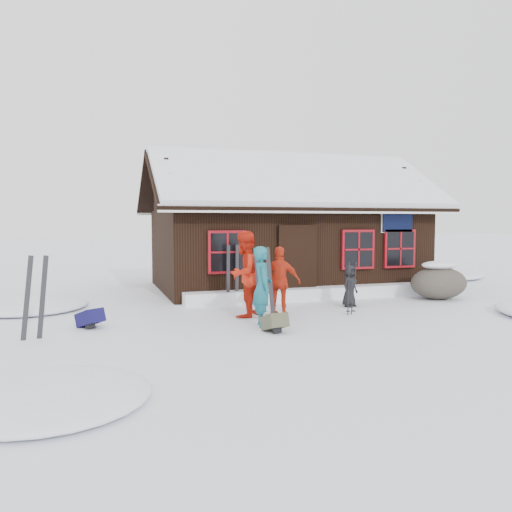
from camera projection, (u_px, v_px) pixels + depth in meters
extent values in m
plane|color=white|center=(302.00, 317.00, 11.29)|extent=(120.00, 120.00, 0.00)
cube|color=black|center=(284.00, 249.00, 16.41)|extent=(8.00, 5.00, 2.50)
cube|color=black|center=(302.00, 181.00, 14.87)|extent=(8.90, 3.14, 1.88)
cube|color=black|center=(269.00, 188.00, 17.66)|extent=(8.90, 3.14, 1.88)
cube|color=white|center=(302.00, 177.00, 14.86)|extent=(8.72, 3.07, 1.86)
cube|color=white|center=(269.00, 184.00, 17.65)|extent=(8.72, 3.07, 1.86)
cube|color=white|center=(284.00, 158.00, 16.20)|extent=(8.81, 0.22, 0.14)
cube|color=silver|center=(323.00, 210.00, 13.53)|extent=(8.90, 0.10, 0.20)
cube|color=black|center=(297.00, 263.00, 13.82)|extent=(1.00, 0.10, 2.00)
cube|color=black|center=(398.00, 222.00, 14.71)|extent=(1.00, 0.06, 0.60)
cube|color=maroon|center=(227.00, 252.00, 13.17)|extent=(1.04, 0.10, 1.14)
cube|color=black|center=(227.00, 252.00, 13.13)|extent=(0.90, 0.04, 1.00)
cube|color=maroon|center=(358.00, 249.00, 14.38)|extent=(1.04, 0.10, 1.14)
cube|color=black|center=(358.00, 250.00, 14.34)|extent=(0.90, 0.04, 1.00)
cube|color=maroon|center=(399.00, 249.00, 14.82)|extent=(1.04, 0.10, 1.14)
cube|color=black|center=(400.00, 249.00, 14.78)|extent=(0.90, 0.04, 1.00)
cube|color=white|center=(319.00, 293.00, 13.88)|extent=(7.60, 0.60, 0.35)
ellipsoid|color=white|center=(29.00, 309.00, 12.27)|extent=(2.80, 2.80, 0.34)
ellipsoid|color=white|center=(50.00, 403.00, 5.95)|extent=(2.40, 2.40, 0.29)
ellipsoid|color=white|center=(429.00, 277.00, 19.47)|extent=(4.00, 4.00, 0.48)
imported|color=#165F6D|center=(262.00, 286.00, 10.25)|extent=(0.48, 0.65, 1.65)
imported|color=red|center=(244.00, 274.00, 11.24)|extent=(1.19, 1.18, 1.94)
imported|color=red|center=(280.00, 282.00, 11.26)|extent=(1.00, 0.84, 1.60)
imported|color=black|center=(350.00, 286.00, 12.60)|extent=(0.61, 0.55, 1.06)
ellipsoid|color=#504A40|center=(439.00, 283.00, 13.83)|extent=(1.63, 1.22, 0.90)
ellipsoid|color=white|center=(439.00, 269.00, 13.81)|extent=(1.03, 0.74, 0.23)
cube|color=black|center=(27.00, 299.00, 9.07)|extent=(0.26, 0.11, 1.60)
cube|color=black|center=(43.00, 298.00, 9.15)|extent=(0.26, 0.11, 1.60)
cube|color=black|center=(258.00, 285.00, 10.93)|extent=(0.24, 0.08, 1.65)
cube|color=black|center=(270.00, 284.00, 10.97)|extent=(0.22, 0.13, 1.65)
cube|color=black|center=(228.00, 276.00, 12.92)|extent=(0.11, 0.06, 1.60)
cube|color=black|center=(237.00, 275.00, 13.06)|extent=(0.12, 0.05, 1.60)
cylinder|color=black|center=(348.00, 289.00, 11.51)|extent=(0.09, 0.11, 1.27)
cylinder|color=black|center=(354.00, 289.00, 11.55)|extent=(0.09, 0.11, 1.27)
cube|color=#110F41|center=(90.00, 321.00, 10.12)|extent=(0.60, 0.64, 0.28)
cube|color=#464733|center=(275.00, 325.00, 9.72)|extent=(0.44, 0.55, 0.27)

